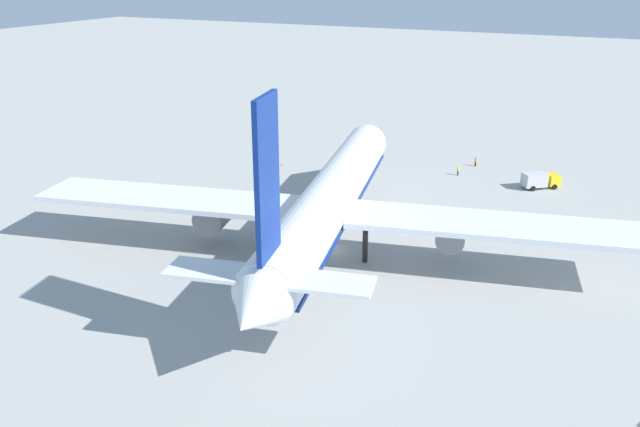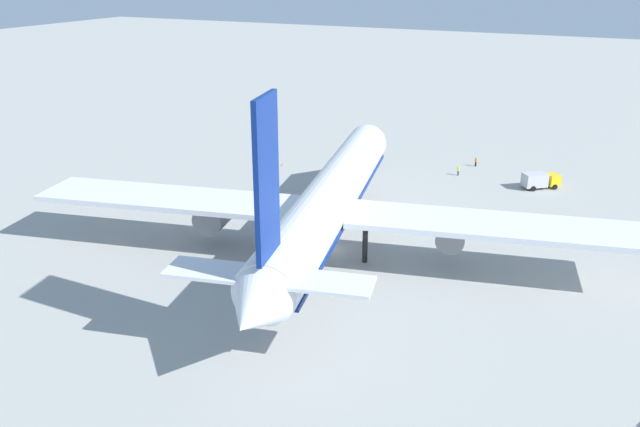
{
  "view_description": "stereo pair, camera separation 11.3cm",
  "coord_description": "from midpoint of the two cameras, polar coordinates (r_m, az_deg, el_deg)",
  "views": [
    {
      "loc": [
        -76.25,
        -35.09,
        36.88
      ],
      "look_at": [
        2.1,
        2.57,
        4.08
      ],
      "focal_mm": 37.83,
      "sensor_mm": 36.0,
      "label": 1
    },
    {
      "loc": [
        -76.2,
        -35.19,
        36.88
      ],
      "look_at": [
        2.1,
        2.57,
        4.08
      ],
      "focal_mm": 37.83,
      "sensor_mm": 36.0,
      "label": 2
    }
  ],
  "objects": [
    {
      "name": "traffic_cone_1",
      "position": [
        141.76,
        -4.05,
        5.66
      ],
      "size": [
        0.36,
        0.36,
        0.55
      ],
      "primitive_type": "cone",
      "color": "orange",
      "rests_on": "ground"
    },
    {
      "name": "traffic_cone_2",
      "position": [
        115.3,
        -19.19,
        0.97
      ],
      "size": [
        0.36,
        0.36,
        0.55
      ],
      "primitive_type": "cone",
      "color": "orange",
      "rests_on": "ground"
    },
    {
      "name": "service_truck_2",
      "position": [
        121.71,
        18.07,
        2.73
      ],
      "size": [
        5.86,
        6.5,
        2.73
      ],
      "color": "yellow",
      "rests_on": "ground"
    },
    {
      "name": "ground_plane",
      "position": [
        91.68,
        0.84,
        -3.05
      ],
      "size": [
        600.0,
        600.0,
        0.0
      ],
      "primitive_type": "plane",
      "color": "#9E9E99"
    },
    {
      "name": "ground_worker_2",
      "position": [
        125.48,
        11.58,
        3.58
      ],
      "size": [
        0.56,
        0.56,
        1.76
      ],
      "color": "#3F3F47",
      "rests_on": "ground"
    },
    {
      "name": "ground_worker_1",
      "position": [
        131.86,
        13.0,
        4.28
      ],
      "size": [
        0.56,
        0.56,
        1.69
      ],
      "color": "black",
      "rests_on": "ground"
    },
    {
      "name": "traffic_cone_3",
      "position": [
        129.21,
        -3.25,
        4.18
      ],
      "size": [
        0.36,
        0.36,
        0.55
      ],
      "primitive_type": "cone",
      "color": "orange",
      "rests_on": "ground"
    },
    {
      "name": "airliner",
      "position": [
        87.8,
        0.61,
        1.01
      ],
      "size": [
        68.83,
        79.29,
        25.99
      ],
      "color": "silver",
      "rests_on": "ground"
    }
  ]
}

